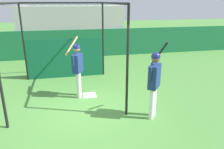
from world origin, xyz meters
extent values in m
plane|color=#477F38|center=(0.00, 0.00, 0.00)|extent=(60.00, 60.00, 0.00)
cube|color=#196038|center=(0.00, 6.60, 0.78)|extent=(24.00, 0.12, 1.57)
cube|color=#9E9E99|center=(0.00, 7.86, 1.41)|extent=(5.95, 2.40, 2.82)
cube|color=#195B33|center=(-2.20, 7.06, 1.62)|extent=(0.45, 0.40, 0.10)
cube|color=#195B33|center=(-2.20, 7.24, 1.85)|extent=(0.45, 0.06, 0.40)
cube|color=#195B33|center=(-1.65, 7.06, 1.62)|extent=(0.45, 0.40, 0.10)
cube|color=#195B33|center=(-1.65, 7.24, 1.85)|extent=(0.45, 0.06, 0.40)
cube|color=#195B33|center=(-1.10, 7.06, 1.62)|extent=(0.45, 0.40, 0.10)
cube|color=#195B33|center=(-1.10, 7.24, 1.85)|extent=(0.45, 0.06, 0.40)
cube|color=#195B33|center=(-0.55, 7.06, 1.62)|extent=(0.45, 0.40, 0.10)
cube|color=#195B33|center=(-0.55, 7.24, 1.85)|extent=(0.45, 0.06, 0.40)
cube|color=#195B33|center=(0.00, 7.06, 1.62)|extent=(0.45, 0.40, 0.10)
cube|color=#195B33|center=(0.00, 7.24, 1.85)|extent=(0.45, 0.06, 0.40)
cube|color=#195B33|center=(0.55, 7.06, 1.62)|extent=(0.45, 0.40, 0.10)
cube|color=#195B33|center=(0.55, 7.24, 1.85)|extent=(0.45, 0.06, 0.40)
cube|color=#195B33|center=(1.10, 7.06, 1.62)|extent=(0.45, 0.40, 0.10)
cube|color=#195B33|center=(1.10, 7.24, 1.85)|extent=(0.45, 0.06, 0.40)
cube|color=#195B33|center=(1.65, 7.06, 1.62)|extent=(0.45, 0.40, 0.10)
cube|color=#195B33|center=(1.65, 7.24, 1.85)|extent=(0.45, 0.06, 0.40)
cube|color=#195B33|center=(2.20, 7.06, 1.62)|extent=(0.45, 0.40, 0.10)
cube|color=#195B33|center=(2.20, 7.24, 1.85)|extent=(0.45, 0.06, 0.40)
cube|color=#195B33|center=(-2.20, 7.86, 2.02)|extent=(0.45, 0.40, 0.10)
cube|color=#195B33|center=(-2.20, 8.04, 2.25)|extent=(0.45, 0.06, 0.40)
cube|color=#195B33|center=(-1.65, 7.86, 2.02)|extent=(0.45, 0.40, 0.10)
cube|color=#195B33|center=(-1.65, 8.04, 2.25)|extent=(0.45, 0.06, 0.40)
cube|color=#195B33|center=(-1.10, 7.86, 2.02)|extent=(0.45, 0.40, 0.10)
cube|color=#195B33|center=(-1.10, 8.04, 2.25)|extent=(0.45, 0.06, 0.40)
cube|color=#195B33|center=(-0.55, 7.86, 2.02)|extent=(0.45, 0.40, 0.10)
cube|color=#195B33|center=(-0.55, 8.04, 2.25)|extent=(0.45, 0.06, 0.40)
cube|color=#195B33|center=(0.00, 7.86, 2.02)|extent=(0.45, 0.40, 0.10)
cube|color=#195B33|center=(0.00, 8.04, 2.25)|extent=(0.45, 0.06, 0.40)
cube|color=#195B33|center=(0.55, 7.86, 2.02)|extent=(0.45, 0.40, 0.10)
cube|color=#195B33|center=(0.55, 8.04, 2.25)|extent=(0.45, 0.06, 0.40)
cube|color=#195B33|center=(1.10, 7.86, 2.02)|extent=(0.45, 0.40, 0.10)
cube|color=#195B33|center=(1.10, 8.04, 2.25)|extent=(0.45, 0.06, 0.40)
cube|color=#195B33|center=(1.65, 7.86, 2.02)|extent=(0.45, 0.40, 0.10)
cube|color=#195B33|center=(1.65, 8.04, 2.25)|extent=(0.45, 0.06, 0.40)
cube|color=#195B33|center=(2.20, 7.86, 2.02)|extent=(0.45, 0.40, 0.10)
cube|color=#195B33|center=(2.20, 8.04, 2.25)|extent=(0.45, 0.06, 0.40)
cube|color=#195B33|center=(-2.20, 8.66, 2.42)|extent=(0.45, 0.40, 0.10)
cube|color=#195B33|center=(-2.20, 8.84, 2.65)|extent=(0.45, 0.06, 0.40)
cube|color=#195B33|center=(-1.65, 8.66, 2.42)|extent=(0.45, 0.40, 0.10)
cube|color=#195B33|center=(-1.65, 8.84, 2.65)|extent=(0.45, 0.06, 0.40)
cube|color=#195B33|center=(-1.10, 8.66, 2.42)|extent=(0.45, 0.40, 0.10)
cube|color=#195B33|center=(-1.10, 8.84, 2.65)|extent=(0.45, 0.06, 0.40)
cube|color=#195B33|center=(-0.55, 8.66, 2.42)|extent=(0.45, 0.40, 0.10)
cube|color=#195B33|center=(-0.55, 8.84, 2.65)|extent=(0.45, 0.06, 0.40)
cube|color=#195B33|center=(0.00, 8.66, 2.42)|extent=(0.45, 0.40, 0.10)
cube|color=#195B33|center=(0.00, 8.84, 2.65)|extent=(0.45, 0.06, 0.40)
cube|color=#195B33|center=(0.55, 8.66, 2.42)|extent=(0.45, 0.40, 0.10)
cube|color=#195B33|center=(0.55, 8.84, 2.65)|extent=(0.45, 0.06, 0.40)
cube|color=#195B33|center=(1.10, 8.66, 2.42)|extent=(0.45, 0.40, 0.10)
cube|color=#195B33|center=(1.10, 8.84, 2.65)|extent=(0.45, 0.06, 0.40)
cube|color=#195B33|center=(1.65, 8.66, 2.42)|extent=(0.45, 0.40, 0.10)
cube|color=#195B33|center=(1.65, 8.84, 2.65)|extent=(0.45, 0.06, 0.40)
cube|color=#195B33|center=(2.20, 8.66, 2.42)|extent=(0.45, 0.40, 0.10)
cube|color=#195B33|center=(2.20, 8.84, 2.65)|extent=(0.45, 0.06, 0.40)
cylinder|color=black|center=(1.11, -0.49, 1.50)|extent=(0.07, 0.07, 3.01)
cylinder|color=black|center=(-2.04, 3.20, 1.50)|extent=(0.07, 0.07, 3.01)
cylinder|color=black|center=(1.11, 3.20, 1.50)|extent=(0.07, 0.07, 3.01)
cylinder|color=black|center=(-2.04, 1.35, 3.01)|extent=(0.06, 3.68, 0.06)
cylinder|color=black|center=(1.11, 1.35, 3.01)|extent=(0.06, 3.68, 0.06)
cylinder|color=black|center=(-0.46, 3.20, 3.01)|extent=(3.15, 0.06, 0.06)
cube|color=#0F5133|center=(-0.46, 3.18, 0.82)|extent=(3.08, 0.03, 1.63)
cube|color=white|center=(0.25, 1.06, 0.01)|extent=(0.44, 0.44, 0.02)
cylinder|color=white|center=(-0.10, 0.95, 0.43)|extent=(0.18, 0.18, 0.86)
cylinder|color=white|center=(-0.11, 1.18, 0.43)|extent=(0.18, 0.18, 0.86)
cube|color=navy|center=(-0.10, 1.06, 1.17)|extent=(0.40, 0.49, 0.61)
sphere|color=#A37556|center=(-0.10, 1.06, 1.64)|extent=(0.22, 0.22, 0.22)
sphere|color=navy|center=(-0.10, 1.06, 1.69)|extent=(0.23, 0.23, 0.23)
cylinder|color=navy|center=(-0.25, 0.88, 1.31)|extent=(0.09, 0.09, 0.34)
cylinder|color=navy|center=(-0.03, 1.29, 1.31)|extent=(0.09, 0.09, 0.34)
cylinder|color=#AD7F4C|center=(-0.25, 1.43, 1.67)|extent=(0.49, 0.62, 0.54)
sphere|color=#AD7F4C|center=(0.03, 1.22, 1.42)|extent=(0.08, 0.08, 0.08)
cylinder|color=white|center=(1.71, -0.86, 0.44)|extent=(0.18, 0.18, 0.89)
cylinder|color=white|center=(1.84, -0.69, 0.44)|extent=(0.18, 0.18, 0.89)
cube|color=navy|center=(1.78, -0.77, 1.20)|extent=(0.47, 0.52, 0.63)
sphere|color=brown|center=(1.78, -0.77, 1.68)|extent=(0.22, 0.22, 0.22)
sphere|color=navy|center=(1.78, -0.77, 1.73)|extent=(0.23, 0.23, 0.23)
cylinder|color=navy|center=(1.59, -0.95, 1.34)|extent=(0.10, 0.10, 0.35)
cylinder|color=navy|center=(1.90, -0.55, 1.34)|extent=(0.10, 0.10, 0.35)
cylinder|color=black|center=(2.00, -0.49, 1.74)|extent=(0.29, 0.50, 0.72)
sphere|color=black|center=(1.79, -0.60, 1.39)|extent=(0.08, 0.08, 0.08)
camera|label=1|loc=(-0.46, -5.81, 3.07)|focal=35.00mm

